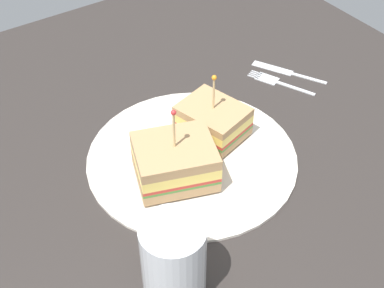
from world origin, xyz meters
The scene contains 7 objects.
ground_plane centered at (0.00, 0.00, -1.00)cm, with size 95.83×95.83×2.00cm, color #2D2826.
plate centered at (0.00, 0.00, 0.40)cm, with size 29.28×29.28×0.80cm, color silver.
sandwich_half_front centered at (2.15, -4.15, 3.53)cm, with size 11.40×12.42×11.30cm.
sandwich_half_back centered at (-2.22, 5.10, 3.08)cm, with size 10.63×9.31×10.04cm.
drink_glass centered at (16.10, -13.34, 4.62)cm, with size 6.94×6.94×10.58cm.
fork centered at (-7.37, 21.42, 0.18)cm, with size 11.05×5.86×0.35cm.
knife centered at (-8.48, 24.66, 0.18)cm, with size 11.92×7.10×0.35cm.
Camera 1 is at (44.62, -30.51, 52.81)cm, focal length 50.59 mm.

